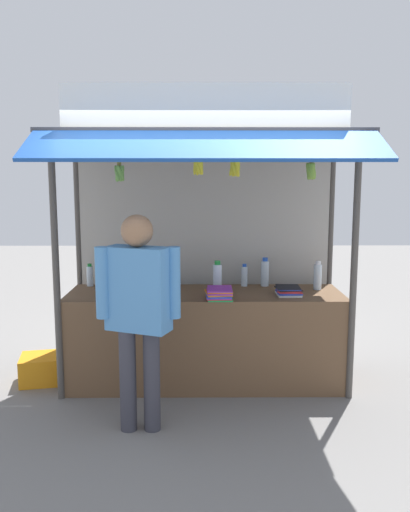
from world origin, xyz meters
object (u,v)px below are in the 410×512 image
Objects in this scene: banana_bunch_rightmost at (235,166)px; banana_bunch_inner_left at (198,165)px; water_bottle_far_right at (244,276)px; magazine_stack_mid_right at (289,291)px; water_bottle_front_left at (265,273)px; water_bottle_back_right at (158,277)px; vendor_person at (138,303)px; water_bottle_right at (90,276)px; magazine_stack_far_left at (219,293)px; banana_bunch_inner_right at (311,171)px; banana_bunch_leftmost at (119,173)px; water_bottle_rear_center at (318,276)px; water_bottle_front_right at (217,278)px; plastic_crate at (41,369)px.

banana_bunch_rightmost is 1.05× the size of banana_bunch_inner_left.
water_bottle_far_right reaches higher than magazine_stack_mid_right.
water_bottle_front_left reaches higher than water_bottle_far_right.
water_bottle_front_left is (1.06, 0.13, 0.02)m from water_bottle_back_right.
vendor_person is at bearing -93.00° from water_bottle_back_right.
water_bottle_right is 1.97m from magazine_stack_mid_right.
magazine_stack_far_left is at bearing 117.28° from banana_bunch_rightmost.
magazine_stack_mid_right is 1.46m from banana_bunch_inner_left.
banana_bunch_inner_right and banana_bunch_leftmost have the same top height.
vendor_person is at bearing -131.21° from magazine_stack_far_left.
banana_bunch_rightmost is 1.38m from vendor_person.
magazine_stack_mid_right is at bearing -143.12° from water_bottle_rear_center.
water_bottle_far_right is at bearing 59.52° from banana_bunch_inner_left.
water_bottle_front_left reaches higher than magazine_stack_far_left.
water_bottle_back_right is 1.15m from vendor_person.
water_bottle_front_right reaches higher than water_bottle_far_right.
water_bottle_back_right is at bearing -11.38° from water_bottle_right.
water_bottle_right is 1.93m from banana_bunch_rightmost.
water_bottle_front_right is (-0.48, -0.29, 0.01)m from water_bottle_front_left.
water_bottle_far_right is (-0.70, 0.16, -0.03)m from water_bottle_rear_center.
water_bottle_rear_center is at bearing 6.88° from water_bottle_front_right.
banana_bunch_rightmost is at bearing -145.06° from magazine_stack_mid_right.
water_bottle_front_left is 0.45m from magazine_stack_mid_right.
banana_bunch_leftmost is (-1.48, -0.37, 1.08)m from magazine_stack_mid_right.
vendor_person reaches higher than water_bottle_front_left.
magazine_stack_mid_right is 0.92× the size of banana_bunch_inner_right.
banana_bunch_inner_right reaches higher than vendor_person.
plastic_crate is (-2.47, 0.49, -1.89)m from banana_bunch_inner_right.
plastic_crate is at bearing -177.39° from water_bottle_rear_center.
magazine_stack_far_left is 1.34m from banana_bunch_inner_right.
water_bottle_right is at bearing 119.17° from banana_bunch_leftmost.
vendor_person is (0.20, -0.50, -0.98)m from banana_bunch_leftmost.
water_bottle_front_right is 1.09× the size of water_bottle_rear_center.
banana_bunch_rightmost is at bearing 0.30° from banana_bunch_inner_left.
water_bottle_front_left is 0.95× the size of banana_bunch_leftmost.
banana_bunch_inner_right is (0.76, -0.49, 0.99)m from water_bottle_front_right.
water_bottle_back_right is 0.68× the size of plastic_crate.
magazine_stack_mid_right is 1.16m from banana_bunch_inner_right.
water_bottle_front_left is 1.70m from vendor_person.
banana_bunch_inner_right is (0.10, -0.37, 1.10)m from magazine_stack_mid_right.
water_bottle_front_right is 1.93m from plastic_crate.
banana_bunch_inner_right reaches higher than water_bottle_rear_center.
banana_bunch_inner_left is (-0.31, -0.00, 0.01)m from banana_bunch_rightmost.
banana_bunch_rightmost is (1.39, -0.79, 1.07)m from water_bottle_right.
water_bottle_front_right is 1.35× the size of water_bottle_far_right.
water_bottle_front_right is 1.15× the size of magazine_stack_mid_right.
magazine_stack_far_left is (1.28, -0.56, -0.06)m from water_bottle_right.
water_bottle_rear_center is 1.06× the size of magazine_stack_mid_right.
water_bottle_rear_center is 1.20m from banana_bunch_inner_right.
water_bottle_right is 0.90× the size of banana_bunch_inner_left.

